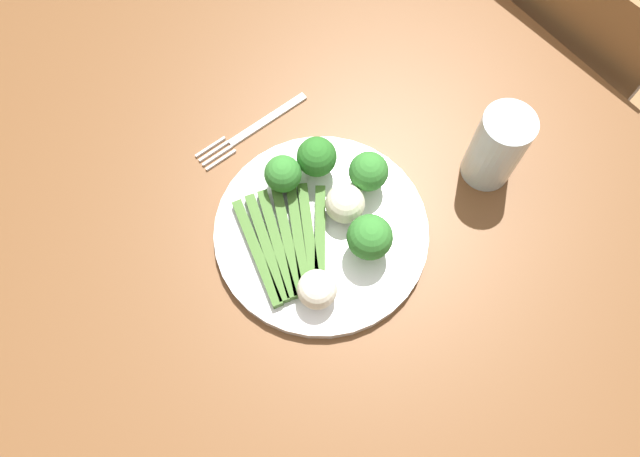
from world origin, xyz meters
The scene contains 13 objects.
ground_plane centered at (0.00, 0.00, -0.01)m, with size 6.00×6.00×0.02m, color gray.
dining_table centered at (0.00, 0.00, 0.65)m, with size 1.15×0.88×0.77m.
chair centered at (0.05, -0.58, 0.50)m, with size 0.42×0.42×0.87m.
plate centered at (-0.05, 0.00, 0.78)m, with size 0.25×0.25×0.01m, color white.
asparagus_bundle centered at (-0.04, 0.04, 0.80)m, with size 0.16×0.14×0.01m.
broccoli_outer_edge centered at (0.01, -0.04, 0.82)m, with size 0.05×0.05×0.06m.
broccoli_left centered at (-0.04, -0.08, 0.82)m, with size 0.05×0.05×0.06m.
broccoli_right centered at (0.02, 0.00, 0.82)m, with size 0.04×0.04×0.05m.
broccoli_front centered at (-0.10, -0.03, 0.83)m, with size 0.05×0.05×0.06m.
cauliflower_back centered at (-0.05, -0.04, 0.81)m, with size 0.05×0.05×0.05m, color beige.
cauliflower_mid centered at (-0.11, 0.05, 0.81)m, with size 0.04×0.04×0.04m, color white.
fork centered at (0.12, -0.02, 0.78)m, with size 0.03×0.17×0.00m.
water_glass centered at (-0.11, -0.22, 0.83)m, with size 0.06×0.06×0.11m, color silver.
Camera 1 is at (-0.25, 0.16, 1.42)m, focal length 32.47 mm.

